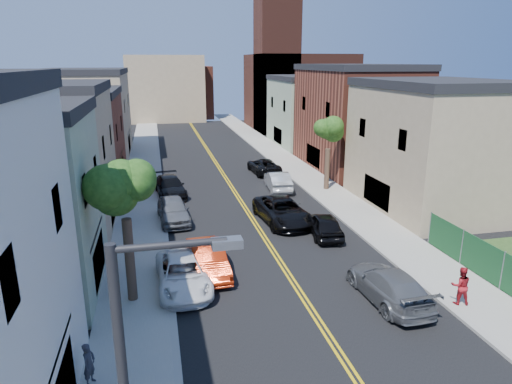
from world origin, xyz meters
TOP-DOWN VIEW (x-y plane):
  - sidewalk_left at (-7.90, 40.00)m, footprint 3.20×100.00m
  - sidewalk_right at (7.90, 40.00)m, footprint 3.20×100.00m
  - curb_left at (-6.15, 40.00)m, footprint 0.30×100.00m
  - curb_right at (6.15, 40.00)m, footprint 0.30×100.00m
  - bldg_left_tan_near at (-14.00, 25.00)m, footprint 9.00×10.00m
  - bldg_left_brick at (-14.00, 36.00)m, footprint 9.00×12.00m
  - bldg_left_tan_far at (-14.00, 50.00)m, footprint 9.00×16.00m
  - bldg_right_tan at (14.00, 24.00)m, footprint 9.00×12.00m
  - bldg_right_brick at (14.00, 38.00)m, footprint 9.00×14.00m
  - bldg_right_palegrn at (14.00, 52.00)m, footprint 9.00×12.00m
  - church at (16.33, 67.07)m, footprint 16.20×14.20m
  - backdrop_left at (-4.00, 82.00)m, footprint 14.00×8.00m
  - backdrop_center at (0.00, 86.00)m, footprint 10.00×8.00m
  - tree_left_mid at (-7.88, 14.01)m, footprint 5.20×5.20m
  - tree_right_far at (7.92, 30.01)m, footprint 4.40×4.40m
  - red_sedan at (-4.10, 16.22)m, footprint 1.99×4.95m
  - white_pickup at (-5.50, 14.84)m, footprint 2.66×5.47m
  - grey_car_left at (-5.50, 24.71)m, footprint 2.36×5.16m
  - black_car_left at (-5.46, 31.35)m, footprint 2.75×5.65m
  - grey_car_right at (3.80, 11.51)m, footprint 2.41×5.49m
  - black_car_right at (3.83, 19.90)m, footprint 2.32×4.63m
  - silver_car_right at (3.80, 31.05)m, footprint 2.14×5.10m
  - dark_car_right_far at (4.06, 37.40)m, footprint 2.75×5.40m
  - black_suv_lane at (1.89, 22.91)m, footprint 3.33×6.32m
  - pedestrian_left at (-9.10, 8.35)m, footprint 0.55×0.66m
  - pedestrian_right at (6.70, 10.28)m, footprint 1.04×0.92m

SIDE VIEW (x-z plane):
  - sidewalk_left at x=-7.90m, z-range 0.00..0.15m
  - sidewalk_right at x=7.90m, z-range 0.00..0.15m
  - curb_left at x=-6.15m, z-range 0.00..0.15m
  - curb_right at x=6.15m, z-range 0.00..0.15m
  - dark_car_right_far at x=4.06m, z-range 0.00..1.46m
  - white_pickup at x=-5.50m, z-range 0.00..1.50m
  - black_car_right at x=3.83m, z-range 0.00..1.51m
  - grey_car_right at x=3.80m, z-range 0.00..1.57m
  - black_car_left at x=-5.46m, z-range 0.00..1.58m
  - red_sedan at x=-4.10m, z-range 0.00..1.60m
  - silver_car_right at x=3.80m, z-range 0.00..1.64m
  - black_suv_lane at x=1.89m, z-range 0.00..1.70m
  - grey_car_left at x=-5.50m, z-range 0.00..1.71m
  - pedestrian_left at x=-9.10m, z-range 0.15..1.69m
  - pedestrian_right at x=6.70m, z-range 0.15..1.95m
  - bldg_left_brick at x=-14.00m, z-range 0.00..8.00m
  - bldg_right_palegrn at x=14.00m, z-range 0.00..8.50m
  - bldg_left_tan_near at x=-14.00m, z-range 0.00..9.00m
  - bldg_right_tan at x=14.00m, z-range 0.00..9.00m
  - bldg_left_tan_far at x=-14.00m, z-range 0.00..9.50m
  - bldg_right_brick at x=14.00m, z-range 0.00..10.00m
  - backdrop_center at x=0.00m, z-range 0.00..10.00m
  - tree_right_far at x=7.92m, z-range 1.74..9.77m
  - backdrop_left at x=-4.00m, z-range 0.00..12.00m
  - tree_left_mid at x=-7.88m, z-range 1.94..11.23m
  - church at x=16.33m, z-range -4.06..18.54m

